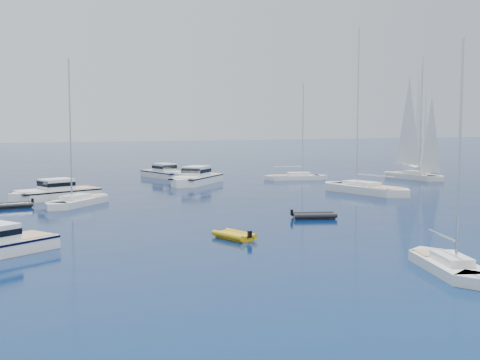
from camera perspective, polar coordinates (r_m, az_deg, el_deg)
The scene contains 13 objects.
ground at distance 39.98m, azimuth 14.14°, elevation -6.35°, with size 400.00×400.00×0.00m, color navy.
motor_cruiser_centre at distance 67.65m, azimuth -15.96°, elevation -1.64°, with size 3.06×10.00×2.62m, color white, non-canonical shape.
motor_cruiser_distant at distance 80.17m, azimuth -3.90°, elevation -0.37°, with size 3.31×10.83×2.84m, color white, non-canonical shape.
motor_cruiser_horizon at distance 89.27m, azimuth -6.59°, elevation 0.19°, with size 2.93×9.57×2.51m, color silver, non-canonical shape.
sailboat_fore at distance 36.28m, azimuth 17.86°, elevation -7.65°, with size 2.21×8.50×12.49m, color silver, non-canonical shape.
sailboat_mid_r at distance 71.75m, azimuth 10.92°, elevation -1.13°, with size 3.28×12.61×18.54m, color white, non-canonical shape.
sailboat_mid_l at distance 62.44m, azimuth -14.04°, elevation -2.16°, with size 2.47×9.50×13.96m, color white, non-canonical shape.
sailboat_centre at distance 86.14m, azimuth 4.92°, elevation 0.02°, with size 2.33×8.96×13.17m, color white, non-canonical shape.
sailboat_sails_r at distance 90.06m, azimuth 14.93°, elevation 0.09°, with size 2.75×10.56×15.52m, color silver, non-canonical shape.
sailboat_sails_far at distance 105.31m, azimuth 15.39°, elevation 0.82°, with size 3.23×12.42×18.26m, color white, non-canonical shape.
tender_yellow at distance 43.74m, azimuth -0.51°, elevation -5.18°, with size 1.79×3.18×0.95m, color gold, non-canonical shape.
tender_grey_near at distance 52.95m, azimuth 6.51°, elevation -3.36°, with size 2.01×3.66×0.95m, color black, non-canonical shape.
tender_grey_far at distance 62.32m, azimuth -19.69°, elevation -2.33°, with size 2.30×4.30×0.95m, color black, non-canonical shape.
Camera 1 is at (-23.02, -31.69, 8.02)m, focal length 48.57 mm.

